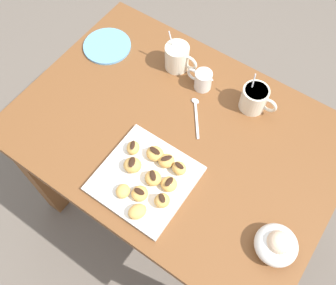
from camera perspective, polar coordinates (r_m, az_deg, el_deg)
The scene contains 29 objects.
ground_plane at distance 1.90m, azimuth 0.86°, elevation -9.52°, with size 8.00×8.00×0.00m, color #665B51.
dining_table at distance 1.35m, azimuth 1.20°, elevation -1.18°, with size 1.07×0.76×0.73m.
pastry_plate_square at distance 1.15m, azimuth -3.53°, elevation -5.54°, with size 0.27×0.27×0.02m, color silver.
coffee_mug_cream_left at distance 1.35m, azimuth 1.47°, elevation 12.95°, with size 0.13×0.09×0.15m.
coffee_mug_cream_right at distance 1.28m, azimuth 13.11°, elevation 6.62°, with size 0.13×0.09×0.14m.
cream_pitcher_white at distance 1.31m, azimuth 5.32°, elevation 9.57°, with size 0.10×0.06×0.07m.
ice_cream_bowl at distance 1.09m, azimuth 16.24°, elevation -14.71°, with size 0.12×0.12×0.09m.
saucer_sky_left at distance 1.47m, azimuth -9.27°, elevation 14.33°, with size 0.18×0.18×0.01m, color #66A8DB.
loose_spoon_near_saucer at distance 1.27m, azimuth 4.31°, elevation 4.56°, with size 0.11×0.13×0.01m.
beignet_0 at distance 1.11m, azimuth -6.90°, elevation -7.38°, with size 0.04×0.05×0.03m, color #DBA351.
beignet_1 at distance 1.16m, azimuth -2.16°, elevation -1.58°, with size 0.06×0.05×0.03m, color #DBA351.
chocolate_drizzle_1 at distance 1.14m, azimuth -2.19°, elevation -1.15°, with size 0.04×0.02×0.01m, color black.
beignet_2 at distance 1.11m, azimuth -4.34°, elevation -7.76°, with size 0.05×0.05×0.03m, color #DBA351.
chocolate_drizzle_2 at distance 1.09m, azimuth -4.40°, elevation -7.45°, with size 0.03×0.02×0.01m, color black.
beignet_3 at distance 1.14m, azimuth -5.45°, elevation -3.45°, with size 0.05×0.06×0.04m, color #DBA351.
chocolate_drizzle_3 at distance 1.12m, azimuth -5.54°, elevation -2.99°, with size 0.04×0.02×0.01m, color black.
beignet_4 at distance 1.09m, azimuth -4.71°, elevation -10.47°, with size 0.06×0.04×0.03m, color #DBA351.
beignet_5 at distance 1.13m, azimuth 1.72°, elevation -3.96°, with size 0.05×0.04×0.04m, color #DBA351.
chocolate_drizzle_5 at distance 1.11m, azimuth 1.75°, elevation -3.54°, with size 0.03×0.01×0.01m, color black.
beignet_6 at distance 1.12m, azimuth -2.29°, elevation -5.45°, with size 0.05×0.05×0.04m, color #DBA351.
chocolate_drizzle_6 at distance 1.10m, azimuth -2.33°, elevation -5.04°, with size 0.04×0.02×0.01m, color black.
beignet_7 at distance 1.11m, azimuth 0.16°, elevation -6.36°, with size 0.05×0.05×0.03m, color #DBA351.
chocolate_drizzle_7 at distance 1.10m, azimuth 0.16°, elevation -6.02°, with size 0.03×0.02×0.01m, color black.
beignet_8 at distance 1.17m, azimuth -5.35°, elevation -0.81°, with size 0.05×0.04×0.03m, color #DBA351.
chocolate_drizzle_8 at distance 1.15m, azimuth -5.42°, elevation -0.39°, with size 0.03×0.01×0.01m, color black.
beignet_9 at distance 1.09m, azimuth -0.91°, elevation -8.86°, with size 0.04×0.05×0.04m, color #DBA351.
chocolate_drizzle_9 at distance 1.07m, azimuth -0.93°, elevation -8.47°, with size 0.03×0.02×0.01m, color black.
beignet_10 at distance 1.14m, azimuth -0.23°, elevation -2.80°, with size 0.05×0.05×0.03m, color #DBA351.
chocolate_drizzle_10 at distance 1.13m, azimuth -0.24°, elevation -2.41°, with size 0.04×0.02×0.01m, color black.
Camera 1 is at (0.33, -0.53, 1.79)m, focal length 39.93 mm.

